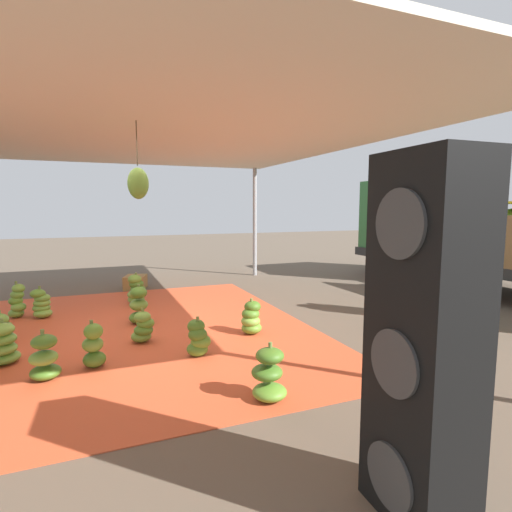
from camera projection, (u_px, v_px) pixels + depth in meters
name	position (u px, v px, depth m)	size (l,w,h in m)	color
ground_plane	(322.00, 311.00, 6.80)	(40.00, 40.00, 0.00)	brown
tarp_orange	(138.00, 331.00, 5.68)	(5.70, 4.71, 0.01)	#D1512D
tent_canopy	(124.00, 134.00, 5.32)	(8.00, 7.00, 2.77)	#9EA0A5
banana_bunch_0	(143.00, 328.00, 5.18)	(0.33, 0.35, 0.45)	#6B9E38
banana_bunch_1	(44.00, 359.00, 4.04)	(0.40, 0.37, 0.52)	#477523
banana_bunch_2	(269.00, 376.00, 3.64)	(0.47, 0.44, 0.52)	#60932D
banana_bunch_3	(17.00, 302.00, 6.33)	(0.31, 0.31, 0.58)	#6B9E38
banana_bunch_4	(139.00, 307.00, 6.02)	(0.42, 0.42, 0.59)	#518428
banana_bunch_5	(94.00, 347.00, 4.37)	(0.34, 0.30, 0.52)	#477523
banana_bunch_6	(0.00, 329.00, 5.13)	(0.43, 0.43, 0.42)	#75A83D
banana_bunch_9	(41.00, 304.00, 6.35)	(0.37, 0.37, 0.50)	#75A83D
banana_bunch_10	(198.00, 339.00, 4.70)	(0.33, 0.34, 0.47)	#518428
banana_bunch_11	(251.00, 318.00, 5.54)	(0.38, 0.38, 0.49)	#60932D
banana_bunch_12	(136.00, 290.00, 7.23)	(0.37, 0.39, 0.57)	#6B9E38
banana_bunch_14	(2.00, 345.00, 4.44)	(0.47, 0.47, 0.51)	#6B9E38
cargo_truck_main	(489.00, 233.00, 8.37)	(6.41, 2.46, 2.40)	#2D2D2D
worker_0	(444.00, 257.00, 6.18)	(0.61, 0.37, 1.67)	orange
worker_1	(480.00, 254.00, 5.99)	(0.65, 0.40, 1.78)	#337A4C
speaker_stack	(423.00, 342.00, 2.17)	(0.58, 0.42, 2.02)	black
crate_0	(135.00, 282.00, 8.67)	(0.52, 0.41, 0.28)	olive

